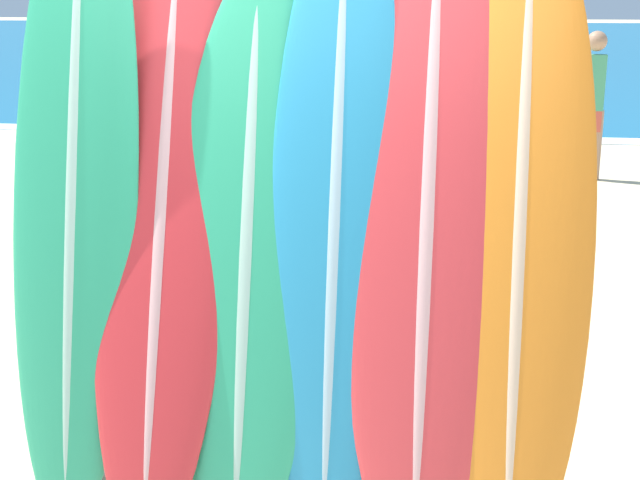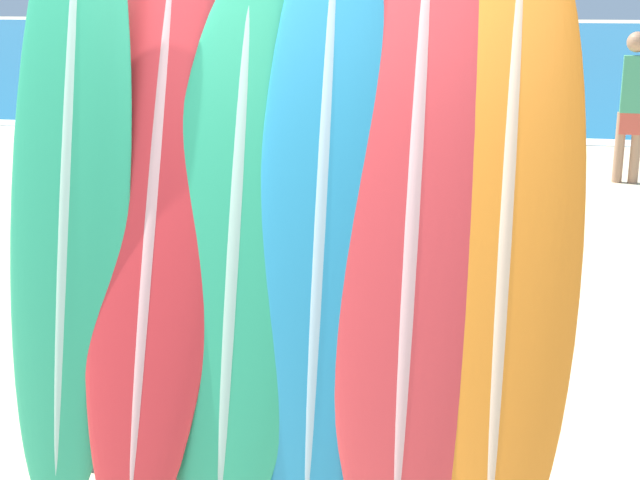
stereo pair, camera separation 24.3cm
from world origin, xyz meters
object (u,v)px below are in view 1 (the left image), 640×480
object	(u,v)px
surfboard_slot_0	(75,195)
surfboard_slot_3	(335,226)
surfboard_slot_2	(247,258)
person_near_water	(592,100)
surfboard_slot_1	(163,229)
surfboard_slot_5	(519,239)
surfboard_rack	(287,406)
person_mid_beach	(241,98)
surfboard_slot_4	(427,227)

from	to	relation	value
surfboard_slot_0	surfboard_slot_3	bearing A→B (deg)	-0.43
surfboard_slot_2	person_near_water	xyz separation A→B (m)	(2.18, 7.14, -0.17)
surfboard_slot_1	surfboard_slot_5	xyz separation A→B (m)	(1.30, -0.01, 0.02)
surfboard_slot_0	surfboard_slot_1	size ratio (longest dim) A/B	1.10
surfboard_rack	person_mid_beach	xyz separation A→B (m)	(-1.74, 6.38, 0.44)
surfboard_slot_0	person_mid_beach	size ratio (longest dim) A/B	1.49
surfboard_rack	surfboard_slot_1	size ratio (longest dim) A/B	0.86
surfboard_slot_1	surfboard_slot_3	world-z (taller)	surfboard_slot_3
surfboard_slot_3	surfboard_slot_5	size ratio (longest dim) A/B	1.02
surfboard_rack	person_mid_beach	bearing A→B (deg)	105.27
surfboard_slot_4	person_mid_beach	distance (m)	6.72
surfboard_slot_3	person_mid_beach	size ratio (longest dim) A/B	1.40
surfboard_slot_3	surfboard_slot_2	bearing A→B (deg)	-176.01
surfboard_rack	surfboard_slot_0	world-z (taller)	surfboard_slot_0
surfboard_slot_2	surfboard_slot_5	world-z (taller)	surfboard_slot_5
surfboard_rack	surfboard_slot_1	bearing A→B (deg)	173.80
surfboard_slot_0	surfboard_slot_2	bearing A→B (deg)	-2.57
surfboard_slot_0	person_near_water	bearing A→B (deg)	68.17
surfboard_slot_1	surfboard_slot_4	bearing A→B (deg)	-0.26
surfboard_slot_1	surfboard_slot_3	bearing A→B (deg)	-0.65
surfboard_slot_3	person_mid_beach	bearing A→B (deg)	106.83
surfboard_slot_3	surfboard_slot_5	world-z (taller)	surfboard_slot_3
surfboard_slot_1	surfboard_slot_4	distance (m)	0.98
surfboard_slot_3	person_near_water	size ratio (longest dim) A/B	1.46
surfboard_rack	surfboard_slot_0	distance (m)	1.13
surfboard_slot_4	surfboard_slot_3	bearing A→B (deg)	-179.49
person_near_water	person_mid_beach	distance (m)	3.85
person_mid_beach	surfboard_slot_4	bearing A→B (deg)	-114.24
surfboard_slot_4	surfboard_slot_5	distance (m)	0.32
surfboard_slot_4	person_mid_beach	xyz separation A→B (m)	(-2.25, 6.33, -0.27)
surfboard_slot_0	surfboard_slot_3	world-z (taller)	surfboard_slot_0
surfboard_slot_4	person_near_water	world-z (taller)	surfboard_slot_4
surfboard_slot_1	person_mid_beach	world-z (taller)	surfboard_slot_1
surfboard_slot_0	surfboard_rack	bearing A→B (deg)	-3.64
surfboard_slot_2	surfboard_slot_3	bearing A→B (deg)	3.99
surfboard_slot_0	surfboard_slot_4	distance (m)	1.32
surfboard_rack	surfboard_slot_2	xyz separation A→B (m)	(-0.15, 0.02, 0.57)
surfboard_slot_1	surfboard_slot_3	size ratio (longest dim) A/B	0.97
surfboard_slot_3	person_mid_beach	distance (m)	6.62
surfboard_rack	person_near_water	xyz separation A→B (m)	(2.03, 7.16, 0.40)
surfboard_slot_1	person_mid_beach	bearing A→B (deg)	101.29
person_near_water	person_mid_beach	size ratio (longest dim) A/B	0.96
surfboard_slot_2	person_mid_beach	bearing A→B (deg)	104.06
surfboard_slot_0	surfboard_slot_5	xyz separation A→B (m)	(1.64, -0.01, -0.10)
surfboard_slot_0	surfboard_slot_5	size ratio (longest dim) A/B	1.09
surfboard_slot_3	person_near_water	xyz separation A→B (m)	(1.86, 7.12, -0.30)
surfboard_slot_4	surfboard_slot_5	bearing A→B (deg)	-0.99
surfboard_slot_0	surfboard_slot_5	distance (m)	1.65
surfboard_slot_5	surfboard_slot_1	bearing A→B (deg)	179.56
surfboard_slot_1	person_near_water	bearing A→B (deg)	70.55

